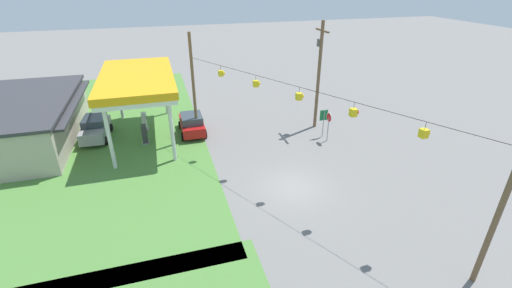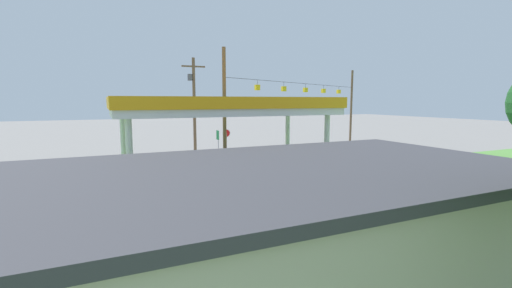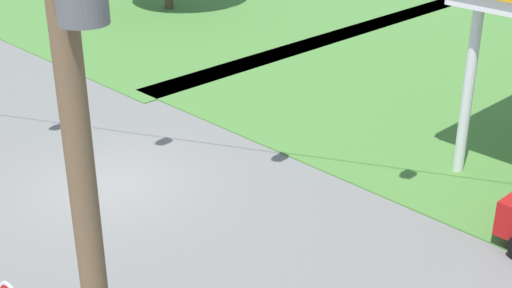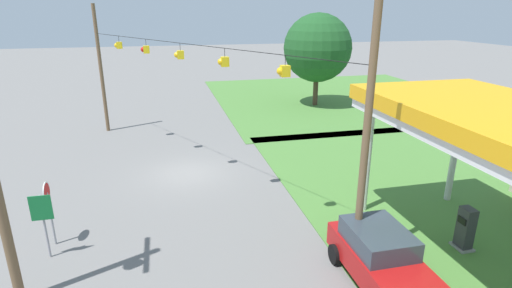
{
  "view_description": "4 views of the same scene",
  "coord_description": "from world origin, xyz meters",
  "px_view_note": "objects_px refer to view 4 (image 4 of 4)",
  "views": [
    {
      "loc": [
        -17.29,
        7.63,
        12.53
      ],
      "look_at": [
        2.59,
        1.81,
        2.16
      ],
      "focal_mm": 24.0,
      "sensor_mm": 36.0,
      "label": 1
    },
    {
      "loc": [
        16.68,
        26.23,
        5.23
      ],
      "look_at": [
        5.06,
        0.51,
        1.67
      ],
      "focal_mm": 24.0,
      "sensor_mm": 36.0,
      "label": 2
    },
    {
      "loc": [
        14.26,
        -8.61,
        8.71
      ],
      "look_at": [
        3.39,
        1.96,
        1.67
      ],
      "focal_mm": 50.0,
      "sensor_mm": 36.0,
      "label": 3
    },
    {
      "loc": [
        19.87,
        -0.93,
        8.29
      ],
      "look_at": [
        4.16,
        2.76,
        2.82
      ],
      "focal_mm": 28.0,
      "sensor_mm": 36.0,
      "label": 4
    }
  ],
  "objects_px": {
    "route_sign": "(42,214)",
    "tree_west_verge": "(318,48)",
    "fuel_pump_near": "(465,230)",
    "car_at_pumps_front": "(379,256)",
    "stop_sign_roadside": "(48,200)"
  },
  "relations": [
    {
      "from": "fuel_pump_near",
      "to": "car_at_pumps_front",
      "type": "distance_m",
      "value": 4.03
    },
    {
      "from": "car_at_pumps_front",
      "to": "tree_west_verge",
      "type": "relative_size",
      "value": 0.5
    },
    {
      "from": "fuel_pump_near",
      "to": "car_at_pumps_front",
      "type": "relative_size",
      "value": 0.4
    },
    {
      "from": "fuel_pump_near",
      "to": "route_sign",
      "type": "xyz_separation_m",
      "value": [
        -2.86,
        -14.48,
        0.93
      ]
    },
    {
      "from": "fuel_pump_near",
      "to": "stop_sign_roadside",
      "type": "bearing_deg",
      "value": -104.45
    },
    {
      "from": "tree_west_verge",
      "to": "stop_sign_roadside",
      "type": "bearing_deg",
      "value": -42.75
    },
    {
      "from": "stop_sign_roadside",
      "to": "fuel_pump_near",
      "type": "bearing_deg",
      "value": -104.45
    },
    {
      "from": "fuel_pump_near",
      "to": "car_at_pumps_front",
      "type": "xyz_separation_m",
      "value": [
        0.91,
        -3.93,
        0.14
      ]
    },
    {
      "from": "fuel_pump_near",
      "to": "car_at_pumps_front",
      "type": "bearing_deg",
      "value": -76.96
    },
    {
      "from": "fuel_pump_near",
      "to": "tree_west_verge",
      "type": "relative_size",
      "value": 0.2
    },
    {
      "from": "route_sign",
      "to": "tree_west_verge",
      "type": "xyz_separation_m",
      "value": [
        -19.95,
        17.62,
        3.38
      ]
    },
    {
      "from": "fuel_pump_near",
      "to": "route_sign",
      "type": "height_order",
      "value": "route_sign"
    },
    {
      "from": "fuel_pump_near",
      "to": "tree_west_verge",
      "type": "height_order",
      "value": "tree_west_verge"
    },
    {
      "from": "fuel_pump_near",
      "to": "stop_sign_roadside",
      "type": "relative_size",
      "value": 0.66
    },
    {
      "from": "car_at_pumps_front",
      "to": "route_sign",
      "type": "distance_m",
      "value": 11.23
    }
  ]
}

